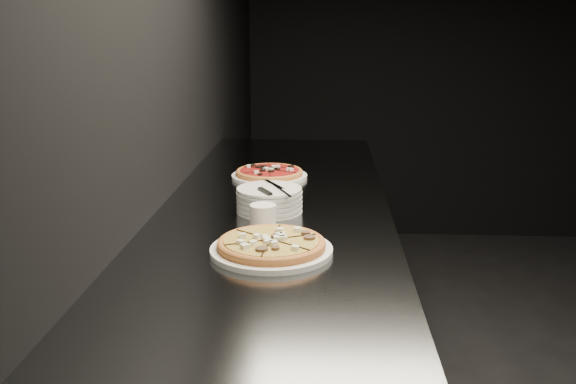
# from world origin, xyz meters

# --- Properties ---
(wall_left) EXTENTS (0.02, 5.00, 2.80)m
(wall_left) POSITION_xyz_m (-2.50, 0.00, 1.40)
(wall_left) COLOR black
(wall_left) RESTS_ON floor
(counter) EXTENTS (0.74, 2.44, 0.92)m
(counter) POSITION_xyz_m (-2.13, 0.00, 0.46)
(counter) COLOR slate
(counter) RESTS_ON floor
(pizza_mushroom) EXTENTS (0.37, 0.37, 0.04)m
(pizza_mushroom) POSITION_xyz_m (-2.10, -0.44, 0.94)
(pizza_mushroom) COLOR white
(pizza_mushroom) RESTS_ON counter
(pizza_tomato) EXTENTS (0.34, 0.34, 0.03)m
(pizza_tomato) POSITION_xyz_m (-2.18, 0.38, 0.94)
(pizza_tomato) COLOR white
(pizza_tomato) RESTS_ON counter
(plate_stack) EXTENTS (0.20, 0.20, 0.08)m
(plate_stack) POSITION_xyz_m (-2.14, -0.06, 0.96)
(plate_stack) COLOR white
(plate_stack) RESTS_ON counter
(cutlery) EXTENTS (0.09, 0.21, 0.01)m
(cutlery) POSITION_xyz_m (-2.13, -0.08, 1.00)
(cutlery) COLOR silver
(cutlery) RESTS_ON plate_stack
(ramekin) EXTENTS (0.08, 0.08, 0.07)m
(ramekin) POSITION_xyz_m (-2.15, -0.22, 0.96)
(ramekin) COLOR silver
(ramekin) RESTS_ON counter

